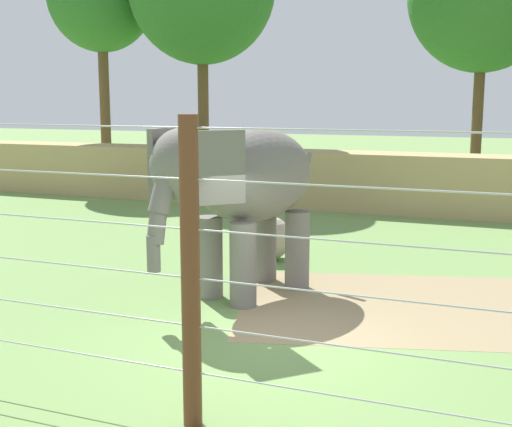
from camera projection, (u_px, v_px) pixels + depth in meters
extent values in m
plane|color=#6B8E4C|center=(271.00, 342.00, 10.47)|extent=(120.00, 120.00, 0.00)
cube|color=#937F5B|center=(420.00, 306.00, 12.27)|extent=(7.46, 5.97, 0.01)
cube|color=tan|center=(407.00, 183.00, 22.29)|extent=(36.00, 1.80, 1.96)
cylinder|color=slate|center=(243.00, 265.00, 12.17)|extent=(0.49, 0.49, 1.56)
cylinder|color=slate|center=(210.00, 257.00, 12.73)|extent=(0.49, 0.49, 1.56)
cylinder|color=slate|center=(297.00, 250.00, 13.34)|extent=(0.49, 0.49, 1.56)
cylinder|color=slate|center=(265.00, 244.00, 13.91)|extent=(0.49, 0.49, 1.56)
ellipsoid|color=slate|center=(255.00, 175.00, 12.78)|extent=(2.46, 3.26, 1.79)
ellipsoid|color=slate|center=(183.00, 166.00, 11.38)|extent=(1.53, 1.46, 1.29)
cube|color=slate|center=(216.00, 168.00, 11.03)|extent=(0.79, 0.79, 1.23)
cube|color=slate|center=(163.00, 163.00, 11.90)|extent=(0.20, 1.01, 1.23)
cylinder|color=slate|center=(163.00, 195.00, 11.11)|extent=(0.52, 0.63, 0.70)
cylinder|color=slate|center=(157.00, 225.00, 11.09)|extent=(0.41, 0.47, 0.66)
cylinder|color=slate|center=(154.00, 253.00, 11.10)|extent=(0.29, 0.29, 0.61)
cylinder|color=slate|center=(306.00, 174.00, 13.99)|extent=(0.22, 0.36, 0.89)
sphere|color=tan|center=(269.00, 238.00, 15.75)|extent=(1.05, 1.05, 1.05)
cylinder|color=brown|center=(191.00, 275.00, 7.52)|extent=(0.22, 0.22, 3.59)
cylinder|color=#B7B7BC|center=(186.00, 371.00, 7.74)|extent=(10.34, 0.02, 0.02)
cylinder|color=#B7B7BC|center=(185.00, 325.00, 7.65)|extent=(10.34, 0.02, 0.02)
cylinder|color=#B7B7BC|center=(185.00, 277.00, 7.56)|extent=(10.34, 0.02, 0.02)
cylinder|color=#B7B7BC|center=(184.00, 229.00, 7.46)|extent=(10.34, 0.02, 0.02)
cylinder|color=#B7B7BC|center=(183.00, 179.00, 7.37)|extent=(10.34, 0.02, 0.02)
cylinder|color=#B7B7BC|center=(182.00, 127.00, 7.27)|extent=(10.34, 0.02, 0.02)
cylinder|color=brown|center=(105.00, 114.00, 29.29)|extent=(0.44, 0.44, 6.18)
cylinder|color=brown|center=(477.00, 125.00, 27.79)|extent=(0.44, 0.44, 5.40)
cylinder|color=brown|center=(204.00, 121.00, 27.42)|extent=(0.44, 0.44, 5.69)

